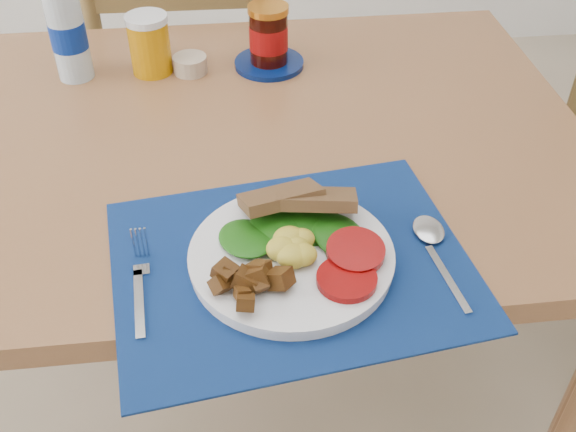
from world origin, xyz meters
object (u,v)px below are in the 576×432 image
object	(u,v)px
chair_far	(184,39)
juice_glass	(150,46)
water_bottle	(66,27)
jam_on_saucer	(269,40)
breakfast_plate	(288,254)

from	to	relation	value
chair_far	juice_glass	xyz separation A→B (m)	(-0.05, -0.43, 0.19)
water_bottle	jam_on_saucer	size ratio (longest dim) A/B	1.67
water_bottle	juice_glass	bearing A→B (deg)	1.52
jam_on_saucer	juice_glass	bearing A→B (deg)	179.33
breakfast_plate	jam_on_saucer	xyz separation A→B (m)	(0.03, 0.58, 0.03)
chair_far	water_bottle	xyz separation A→B (m)	(-0.20, -0.43, 0.24)
chair_far	jam_on_saucer	bearing A→B (deg)	115.29
water_bottle	juice_glass	world-z (taller)	water_bottle
water_bottle	jam_on_saucer	distance (m)	0.39
juice_glass	breakfast_plate	bearing A→B (deg)	-70.59
jam_on_saucer	breakfast_plate	bearing A→B (deg)	-92.77
water_bottle	juice_glass	distance (m)	0.16
breakfast_plate	water_bottle	world-z (taller)	water_bottle
breakfast_plate	water_bottle	distance (m)	0.69
chair_far	jam_on_saucer	size ratio (longest dim) A/B	8.73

